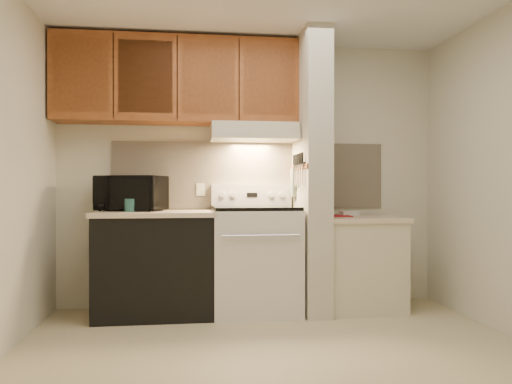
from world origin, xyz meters
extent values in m
plane|color=beige|center=(0.00, 0.00, 0.00)|extent=(3.60, 3.60, 0.00)
cube|color=beige|center=(0.00, 1.50, 1.25)|extent=(3.60, 2.50, 0.02)
cube|color=beige|center=(0.00, 1.49, 1.24)|extent=(2.60, 0.02, 0.63)
cube|color=silver|center=(0.00, 1.16, 0.46)|extent=(0.76, 0.65, 0.92)
cube|color=black|center=(0.00, 0.84, 0.50)|extent=(0.50, 0.01, 0.30)
cylinder|color=silver|center=(0.00, 0.80, 0.72)|extent=(0.65, 0.02, 0.02)
cube|color=black|center=(0.00, 1.16, 0.94)|extent=(0.74, 0.64, 0.03)
cube|color=silver|center=(0.00, 1.44, 1.05)|extent=(0.76, 0.08, 0.20)
cube|color=black|center=(0.00, 1.40, 1.05)|extent=(0.10, 0.01, 0.04)
cylinder|color=silver|center=(-0.28, 1.40, 1.05)|extent=(0.05, 0.02, 0.05)
cylinder|color=silver|center=(-0.18, 1.40, 1.05)|extent=(0.05, 0.02, 0.05)
cylinder|color=silver|center=(0.18, 1.40, 1.05)|extent=(0.05, 0.02, 0.05)
cylinder|color=silver|center=(0.28, 1.40, 1.05)|extent=(0.05, 0.02, 0.05)
cube|color=black|center=(-0.88, 1.17, 0.43)|extent=(1.00, 0.63, 0.87)
cube|color=beige|center=(-0.88, 1.17, 0.89)|extent=(1.04, 0.67, 0.04)
cube|color=black|center=(-0.95, 1.36, 0.92)|extent=(0.21, 0.14, 0.01)
cylinder|color=#275B54|center=(-1.09, 1.13, 0.97)|extent=(0.12, 0.12, 0.11)
cube|color=beige|center=(-0.48, 1.48, 1.10)|extent=(0.08, 0.01, 0.12)
imported|color=black|center=(-1.10, 1.31, 1.07)|extent=(0.65, 0.53, 0.31)
cube|color=beige|center=(0.51, 1.15, 1.25)|extent=(0.22, 0.70, 2.50)
cube|color=#964E25|center=(0.39, 1.15, 1.30)|extent=(0.01, 0.70, 0.04)
cube|color=black|center=(0.39, 1.10, 1.32)|extent=(0.02, 0.42, 0.04)
cube|color=silver|center=(0.38, 0.94, 1.22)|extent=(0.01, 0.03, 0.16)
cylinder|color=black|center=(0.38, 0.93, 1.37)|extent=(0.02, 0.02, 0.10)
cube|color=silver|center=(0.38, 1.01, 1.21)|extent=(0.01, 0.04, 0.18)
cylinder|color=black|center=(0.38, 1.01, 1.37)|extent=(0.02, 0.02, 0.10)
cube|color=silver|center=(0.38, 1.11, 1.20)|extent=(0.01, 0.04, 0.20)
cylinder|color=black|center=(0.38, 1.10, 1.37)|extent=(0.02, 0.02, 0.10)
cube|color=silver|center=(0.38, 1.18, 1.22)|extent=(0.01, 0.04, 0.16)
cylinder|color=black|center=(0.38, 1.17, 1.37)|extent=(0.02, 0.02, 0.10)
cube|color=silver|center=(0.38, 1.26, 1.21)|extent=(0.01, 0.04, 0.18)
cylinder|color=black|center=(0.38, 1.27, 1.37)|extent=(0.02, 0.02, 0.10)
cube|color=slate|center=(0.38, 1.32, 1.17)|extent=(0.03, 0.11, 0.27)
cube|color=beige|center=(0.97, 1.15, 0.40)|extent=(0.70, 0.60, 0.81)
cube|color=beige|center=(0.97, 1.15, 0.83)|extent=(0.74, 0.64, 0.04)
cube|color=#A11518|center=(0.79, 1.25, 0.85)|extent=(0.22, 0.29, 0.01)
cube|color=white|center=(0.92, 1.32, 0.87)|extent=(0.17, 0.12, 0.04)
cube|color=beige|center=(0.00, 1.28, 1.62)|extent=(0.78, 0.44, 0.15)
cube|color=beige|center=(0.00, 1.07, 1.58)|extent=(0.78, 0.04, 0.06)
cube|color=#964E25|center=(-0.69, 1.32, 2.08)|extent=(2.18, 0.33, 0.77)
cube|color=#964E25|center=(-1.51, 1.17, 2.08)|extent=(0.46, 0.01, 0.63)
cube|color=black|center=(-1.23, 1.16, 2.08)|extent=(0.01, 0.01, 0.73)
cube|color=#964E25|center=(-0.96, 1.17, 2.08)|extent=(0.46, 0.01, 0.63)
cube|color=black|center=(-0.69, 1.16, 2.08)|extent=(0.01, 0.01, 0.73)
cube|color=#964E25|center=(-0.42, 1.17, 2.08)|extent=(0.46, 0.01, 0.63)
cube|color=black|center=(-0.14, 1.16, 2.08)|extent=(0.01, 0.01, 0.73)
cube|color=#964E25|center=(0.13, 1.17, 2.08)|extent=(0.46, 0.01, 0.63)
camera|label=1|loc=(-0.57, -3.26, 1.11)|focal=35.00mm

